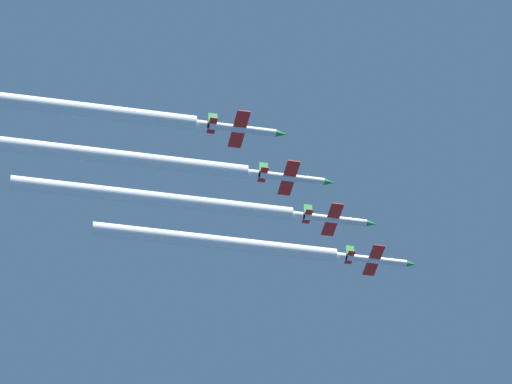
{
  "coord_description": "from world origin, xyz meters",
  "views": [
    {
      "loc": [
        202.88,
        -45.98,
        1.54
      ],
      "look_at": [
        -0.02,
        -8.09,
        165.49
      ],
      "focal_mm": 134.55,
      "sensor_mm": 36.0,
      "label": 1
    }
  ],
  "objects_px": {
    "jet_lead": "(379,260)",
    "jet_third_echelon": "(294,178)",
    "jet_second_echelon": "(338,220)",
    "jet_fourth_echelon": "(245,129)"
  },
  "relations": [
    {
      "from": "jet_second_echelon",
      "to": "jet_fourth_echelon",
      "type": "distance_m",
      "value": 26.21
    },
    {
      "from": "jet_lead",
      "to": "jet_second_echelon",
      "type": "height_order",
      "value": "jet_lead"
    },
    {
      "from": "jet_second_echelon",
      "to": "jet_third_echelon",
      "type": "height_order",
      "value": "jet_second_echelon"
    },
    {
      "from": "jet_third_echelon",
      "to": "jet_fourth_echelon",
      "type": "bearing_deg",
      "value": -40.04
    },
    {
      "from": "jet_second_echelon",
      "to": "jet_third_echelon",
      "type": "relative_size",
      "value": 1.0
    },
    {
      "from": "jet_lead",
      "to": "jet_third_echelon",
      "type": "height_order",
      "value": "jet_lead"
    },
    {
      "from": "jet_second_echelon",
      "to": "jet_third_echelon",
      "type": "bearing_deg",
      "value": -40.78
    },
    {
      "from": "jet_fourth_echelon",
      "to": "jet_third_echelon",
      "type": "bearing_deg",
      "value": 139.96
    },
    {
      "from": "jet_third_echelon",
      "to": "jet_fourth_echelon",
      "type": "height_order",
      "value": "jet_third_echelon"
    },
    {
      "from": "jet_second_echelon",
      "to": "jet_fourth_echelon",
      "type": "xyz_separation_m",
      "value": [
        19.87,
        -16.9,
        -2.54
      ]
    }
  ]
}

